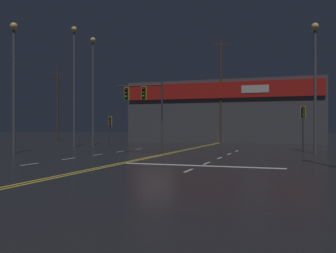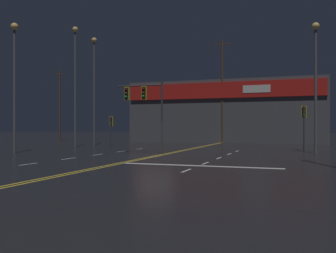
% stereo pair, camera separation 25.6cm
% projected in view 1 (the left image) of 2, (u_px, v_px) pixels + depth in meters
% --- Properties ---
extents(ground_plane, '(200.00, 200.00, 0.00)m').
position_uv_depth(ground_plane, '(155.00, 156.00, 25.10)').
color(ground_plane, black).
extents(road_markings, '(12.96, 60.00, 0.01)m').
position_uv_depth(road_markings, '(161.00, 157.00, 24.04)').
color(road_markings, gold).
rests_on(road_markings, ground).
extents(traffic_signal_median, '(3.55, 0.36, 5.25)m').
position_uv_depth(traffic_signal_median, '(143.00, 100.00, 27.34)').
color(traffic_signal_median, '#38383D').
rests_on(traffic_signal_median, ground).
extents(traffic_signal_corner_northeast, '(0.42, 0.36, 3.73)m').
position_uv_depth(traffic_signal_corner_northeast, '(303.00, 118.00, 31.28)').
color(traffic_signal_corner_northeast, '#38383D').
rests_on(traffic_signal_corner_northeast, ground).
extents(traffic_signal_corner_northwest, '(0.42, 0.36, 3.03)m').
position_uv_depth(traffic_signal_corner_northwest, '(110.00, 124.00, 37.43)').
color(traffic_signal_corner_northwest, '#38383D').
rests_on(traffic_signal_corner_northwest, ground).
extents(streetlight_near_left, '(0.56, 0.56, 11.51)m').
position_uv_depth(streetlight_near_left, '(93.00, 78.00, 39.80)').
color(streetlight_near_left, '#59595E').
rests_on(streetlight_near_left, ground).
extents(streetlight_near_right, '(0.56, 0.56, 9.70)m').
position_uv_depth(streetlight_near_right, '(315.00, 70.00, 27.71)').
color(streetlight_near_right, '#59595E').
rests_on(streetlight_near_right, ground).
extents(streetlight_far_right, '(0.56, 0.56, 9.78)m').
position_uv_depth(streetlight_far_right, '(14.00, 70.00, 27.90)').
color(streetlight_far_right, '#59595E').
rests_on(streetlight_far_right, ground).
extents(streetlight_far_median, '(0.56, 0.56, 11.74)m').
position_uv_depth(streetlight_far_median, '(74.00, 72.00, 36.30)').
color(streetlight_far_median, '#59595E').
rests_on(streetlight_far_median, ground).
extents(building_backdrop, '(24.68, 10.23, 7.85)m').
position_uv_depth(building_backdrop, '(226.00, 112.00, 50.65)').
color(building_backdrop, '#4C4C51').
rests_on(building_backdrop, ground).
extents(utility_pole_row, '(47.03, 0.26, 12.71)m').
position_uv_depth(utility_pole_row, '(226.00, 93.00, 45.73)').
color(utility_pole_row, '#4C3828').
rests_on(utility_pole_row, ground).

